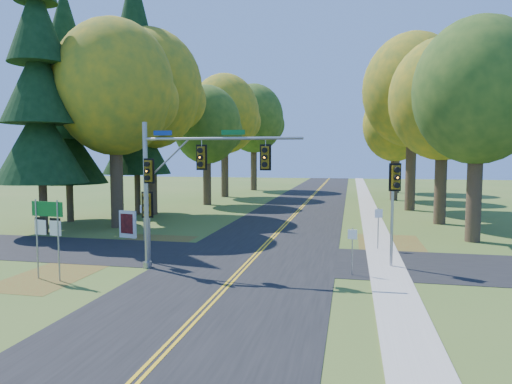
% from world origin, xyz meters
% --- Properties ---
extents(ground, '(160.00, 160.00, 0.00)m').
position_xyz_m(ground, '(0.00, 0.00, 0.00)').
color(ground, '#395A20').
rests_on(ground, ground).
extents(road_main, '(8.00, 160.00, 0.02)m').
position_xyz_m(road_main, '(0.00, 0.00, 0.01)').
color(road_main, black).
rests_on(road_main, ground).
extents(road_cross, '(60.00, 6.00, 0.02)m').
position_xyz_m(road_cross, '(0.00, 2.00, 0.01)').
color(road_cross, black).
rests_on(road_cross, ground).
extents(centerline_left, '(0.10, 160.00, 0.01)m').
position_xyz_m(centerline_left, '(-0.10, 0.00, 0.03)').
color(centerline_left, gold).
rests_on(centerline_left, road_main).
extents(centerline_right, '(0.10, 160.00, 0.01)m').
position_xyz_m(centerline_right, '(0.10, 0.00, 0.03)').
color(centerline_right, gold).
rests_on(centerline_right, road_main).
extents(sidewalk_east, '(1.60, 160.00, 0.06)m').
position_xyz_m(sidewalk_east, '(6.20, 0.00, 0.03)').
color(sidewalk_east, '#9E998E').
rests_on(sidewalk_east, ground).
extents(leaf_patch_w_near, '(4.00, 6.00, 0.00)m').
position_xyz_m(leaf_patch_w_near, '(-6.50, 4.00, 0.01)').
color(leaf_patch_w_near, brown).
rests_on(leaf_patch_w_near, ground).
extents(leaf_patch_e, '(3.50, 8.00, 0.00)m').
position_xyz_m(leaf_patch_e, '(6.80, 6.00, 0.01)').
color(leaf_patch_e, brown).
rests_on(leaf_patch_e, ground).
extents(leaf_patch_w_far, '(3.00, 5.00, 0.00)m').
position_xyz_m(leaf_patch_w_far, '(-7.50, -3.00, 0.01)').
color(leaf_patch_w_far, brown).
rests_on(leaf_patch_w_far, ground).
extents(tree_w_a, '(8.00, 8.00, 14.15)m').
position_xyz_m(tree_w_a, '(-11.13, 9.38, 9.49)').
color(tree_w_a, '#38281C').
rests_on(tree_w_a, ground).
extents(tree_e_a, '(7.20, 7.20, 12.73)m').
position_xyz_m(tree_e_a, '(11.57, 8.77, 8.53)').
color(tree_e_a, '#38281C').
rests_on(tree_e_a, ground).
extents(tree_w_b, '(8.60, 8.60, 15.38)m').
position_xyz_m(tree_w_b, '(-11.72, 16.29, 10.37)').
color(tree_w_b, '#38281C').
rests_on(tree_w_b, ground).
extents(tree_e_b, '(7.60, 7.60, 13.33)m').
position_xyz_m(tree_e_b, '(10.97, 15.58, 8.90)').
color(tree_e_b, '#38281C').
rests_on(tree_e_b, ground).
extents(tree_w_c, '(6.80, 6.80, 11.91)m').
position_xyz_m(tree_w_c, '(-9.54, 24.47, 7.94)').
color(tree_w_c, '#38281C').
rests_on(tree_w_c, ground).
extents(tree_e_c, '(8.80, 8.80, 15.79)m').
position_xyz_m(tree_e_c, '(9.88, 23.69, 10.66)').
color(tree_e_c, '#38281C').
rests_on(tree_e_c, ground).
extents(tree_w_d, '(8.20, 8.20, 14.56)m').
position_xyz_m(tree_w_d, '(-10.13, 33.18, 9.78)').
color(tree_w_d, '#38281C').
rests_on(tree_w_d, ground).
extents(tree_e_d, '(7.00, 7.00, 12.32)m').
position_xyz_m(tree_e_d, '(9.26, 32.87, 8.24)').
color(tree_e_d, '#38281C').
rests_on(tree_e_d, ground).
extents(tree_w_e, '(8.40, 8.40, 14.97)m').
position_xyz_m(tree_w_e, '(-8.92, 44.09, 10.07)').
color(tree_w_e, '#38281C').
rests_on(tree_w_e, ground).
extents(tree_e_e, '(7.80, 7.80, 13.74)m').
position_xyz_m(tree_e_e, '(10.47, 43.58, 9.19)').
color(tree_e_e, '#38281C').
rests_on(tree_e_e, ground).
extents(pine_a, '(5.60, 5.60, 19.48)m').
position_xyz_m(pine_a, '(-14.50, 6.00, 9.18)').
color(pine_a, '#38281C').
rests_on(pine_a, ground).
extents(pine_b, '(5.60, 5.60, 17.31)m').
position_xyz_m(pine_b, '(-16.00, 11.00, 8.16)').
color(pine_b, '#38281C').
rests_on(pine_b, ground).
extents(pine_c, '(5.60, 5.60, 20.56)m').
position_xyz_m(pine_c, '(-13.00, 16.00, 9.69)').
color(pine_c, '#38281C').
rests_on(pine_c, ground).
extents(traffic_mast, '(7.07, 0.64, 6.41)m').
position_xyz_m(traffic_mast, '(-2.46, -0.90, 4.12)').
color(traffic_mast, gray).
rests_on(traffic_mast, ground).
extents(east_signal_pole, '(0.53, 0.62, 4.63)m').
position_xyz_m(east_signal_pole, '(6.44, 1.26, 3.51)').
color(east_signal_pole, '#9B9DA4').
rests_on(east_signal_pole, ground).
extents(ped_signal_pole, '(0.52, 0.61, 3.34)m').
position_xyz_m(ped_signal_pole, '(-4.46, -0.21, 2.48)').
color(ped_signal_pole, gray).
rests_on(ped_signal_pole, ground).
extents(route_sign_cluster, '(1.50, 0.26, 3.23)m').
position_xyz_m(route_sign_cluster, '(-7.21, -3.48, 2.28)').
color(route_sign_cluster, gray).
rests_on(route_sign_cluster, ground).
extents(info_kiosk, '(1.19, 0.43, 1.64)m').
position_xyz_m(info_kiosk, '(-8.57, 5.72, 0.82)').
color(info_kiosk, white).
rests_on(info_kiosk, ground).
extents(reg_sign_e_north, '(0.42, 0.16, 2.24)m').
position_xyz_m(reg_sign_e_north, '(6.02, 5.17, 1.53)').
color(reg_sign_e_north, gray).
rests_on(reg_sign_e_north, ground).
extents(reg_sign_e_south, '(0.38, 0.10, 1.99)m').
position_xyz_m(reg_sign_e_south, '(4.68, -0.29, 1.36)').
color(reg_sign_e_south, gray).
rests_on(reg_sign_e_south, ground).
extents(reg_sign_w, '(0.42, 0.07, 2.18)m').
position_xyz_m(reg_sign_w, '(-7.14, 4.91, 1.49)').
color(reg_sign_w, gray).
rests_on(reg_sign_w, ground).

